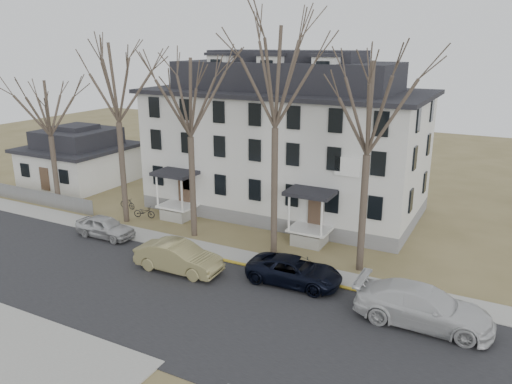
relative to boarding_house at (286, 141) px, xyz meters
The scene contains 18 objects.
ground 18.85m from the boarding_house, 83.64° to the right, with size 120.00×120.00×0.00m, color olive.
main_road 16.96m from the boarding_house, 82.85° to the right, with size 120.00×10.00×0.04m, color #27272A.
far_sidewalk 11.49m from the boarding_house, 78.64° to the right, with size 120.00×2.00×0.08m, color #A09F97.
yellow_curb 13.99m from the boarding_house, 57.18° to the right, with size 14.00×0.25×0.06m, color gold.
boarding_house is the anchor object (origin of this frame).
small_house 20.34m from the boarding_house, behind, with size 8.70×8.70×5.00m.
fence 21.48m from the boarding_house, 156.01° to the right, with size 14.00×0.06×1.20m, color gray.
tree_far_left 13.12m from the boarding_house, 137.82° to the right, with size 8.40×8.40×13.72m.
tree_mid_left 9.66m from the boarding_house, 110.20° to the right, with size 7.80×7.80×12.74m.
tree_center 10.39m from the boarding_house, 69.80° to the right, with size 9.00×9.00×14.70m.
tree_mid_right 12.51m from the boarding_house, 43.81° to the right, with size 7.80×7.80×12.74m.
tree_bungalow 18.17m from the boarding_house, 152.99° to the right, with size 6.60×6.60×10.78m.
car_silver 14.60m from the boarding_house, 125.45° to the right, with size 1.70×4.22×1.44m, color #B9B9B9.
car_tan 13.98m from the boarding_house, 92.49° to the right, with size 1.79×5.13×1.69m, color #8E8453.
car_navy 13.77m from the boarding_house, 63.04° to the right, with size 2.38×5.17×1.44m, color black.
car_white 18.45m from the boarding_house, 44.53° to the right, with size 2.54×6.24×1.81m, color silver.
bicycle_left 11.92m from the boarding_house, 139.55° to the right, with size 0.58×1.65×0.87m, color black.
bicycle_right 13.31m from the boarding_house, 150.82° to the right, with size 0.42×1.48×0.89m, color black.
Camera 1 is at (13.47, -16.27, 12.57)m, focal length 35.00 mm.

